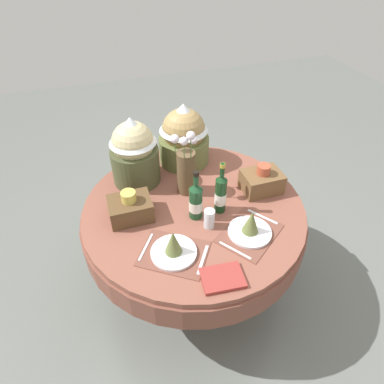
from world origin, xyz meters
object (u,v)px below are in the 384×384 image
Objects in this scene: wine_bottle_left at (221,194)px; gift_tub_back_centre at (184,133)px; dining_table at (194,221)px; place_setting_right at (250,227)px; gift_tub_back_left at (134,149)px; flower_vase at (186,169)px; tumbler_near_right at (209,219)px; woven_basket_side_left at (130,208)px; place_setting_left at (174,248)px; book_on_table at (223,278)px; wine_bottle_centre at (196,201)px; woven_basket_side_right at (262,181)px.

gift_tub_back_centre reaches higher than wine_bottle_left.
place_setting_right is at bearing -54.32° from dining_table.
gift_tub_back_left reaches higher than gift_tub_back_centre.
gift_tub_back_left is (-0.41, 0.44, 0.11)m from wine_bottle_left.
tumbler_near_right is at bearing -85.48° from flower_vase.
woven_basket_side_left is (-0.40, 0.21, 0.01)m from tumbler_near_right.
flower_vase reaches higher than place_setting_left.
place_setting_left is 2.09× the size of book_on_table.
woven_basket_side_right is at bearing 12.35° from wine_bottle_centre.
wine_bottle_left is (0.35, 0.24, 0.08)m from place_setting_left.
gift_tub_back_centre is (0.10, 0.56, 0.10)m from wine_bottle_centre.
wine_bottle_centre is (-0.02, -0.09, 0.25)m from dining_table.
gift_tub_back_left reaches higher than wine_bottle_centre.
woven_basket_side_right reaches higher than place_setting_left.
gift_tub_back_centre is at bearing 75.82° from flower_vase.
wine_bottle_centre is (-0.24, 0.22, 0.07)m from place_setting_right.
flower_vase is 1.91× the size of woven_basket_side_left.
place_setting_right is 0.33m from wine_bottle_centre.
gift_tub_back_left is at bearing 95.14° from place_setting_left.
woven_basket_side_right is at bearing -25.29° from gift_tub_back_left.
gift_tub_back_left reaches higher than place_setting_left.
book_on_table is 0.74m from woven_basket_side_right.
tumbler_near_right is 0.65m from gift_tub_back_left.
woven_basket_side_right is (0.45, -0.13, -0.10)m from flower_vase.
book_on_table is at bearing -109.79° from wine_bottle_left.
wine_bottle_centre is at bearing 137.34° from place_setting_right.
tumbler_near_right is 0.45m from woven_basket_side_left.
flower_vase is 0.71m from book_on_table.
place_setting_right is 0.23m from tumbler_near_right.
gift_tub_back_centre is (0.36, 0.12, -0.02)m from gift_tub_back_left.
wine_bottle_centre is 0.38m from woven_basket_side_left.
book_on_table is at bearing -137.47° from place_setting_right.
flower_vase is 0.36m from tumbler_near_right.
wine_bottle_centre is 0.58m from gift_tub_back_centre.
place_setting_left is 1.27× the size of wine_bottle_left.
tumbler_near_right is at bearing 28.20° from place_setting_left.
woven_basket_side_right is (0.23, 0.32, 0.02)m from place_setting_right.
place_setting_right is 0.35m from book_on_table.
place_setting_right is 0.81m from gift_tub_back_centre.
flower_vase is 1.43× the size of wine_bottle_centre.
place_setting_left is 0.43m from wine_bottle_left.
woven_basket_side_right is (0.45, 0.01, 0.20)m from dining_table.
book_on_table is at bearing -99.53° from tumbler_near_right.
gift_tub_back_left reaches higher than woven_basket_side_left.
flower_vase is at bearing -37.21° from gift_tub_back_left.
woven_basket_side_left is (-0.59, 0.33, 0.02)m from place_setting_right.
flower_vase is 1.06× the size of gift_tub_back_centre.
wine_bottle_left is at bearing -47.19° from gift_tub_back_left.
tumbler_near_right is at bearing -81.67° from dining_table.
woven_basket_side_left is at bearing 179.33° from woven_basket_side_right.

